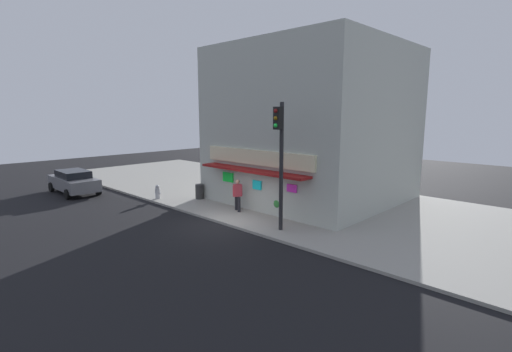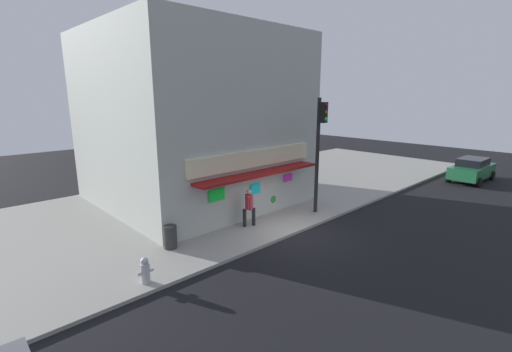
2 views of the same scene
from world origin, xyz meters
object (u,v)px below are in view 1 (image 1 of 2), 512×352
Objects in this scene: fire_hydrant at (158,192)px; pedestrian at (238,194)px; traffic_light at (280,150)px; potted_plant_by_doorway at (280,205)px; trash_can at (200,191)px; parked_car_grey at (74,181)px.

fire_hydrant is 0.50× the size of pedestrian.
fire_hydrant is at bearing -177.45° from traffic_light.
fire_hydrant is at bearing -166.27° from pedestrian.
traffic_light reaches higher than pedestrian.
pedestrian is at bearing -158.39° from potted_plant_by_doorway.
fire_hydrant is 0.95× the size of trash_can.
fire_hydrant is 5.82m from pedestrian.
parked_car_grey reaches higher than fire_hydrant.
traffic_light reaches higher than fire_hydrant.
potted_plant_by_doorway is at bearing 129.57° from traffic_light.
parked_car_grey is at bearing -160.21° from pedestrian.
traffic_light is 4.64m from pedestrian.
parked_car_grey reaches higher than trash_can.
trash_can is 8.90m from parked_car_grey.
pedestrian reaches higher than potted_plant_by_doorway.
fire_hydrant is at bearing -164.00° from potted_plant_by_doorway.
pedestrian is 12.16m from parked_car_grey.
traffic_light reaches higher than parked_car_grey.
parked_car_grey is (-11.44, -4.12, -0.24)m from pedestrian.
potted_plant_by_doorway is 0.21× the size of parked_car_grey.
parked_car_grey is at bearing -159.91° from potted_plant_by_doorway.
traffic_light is 6.62× the size of fire_hydrant.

